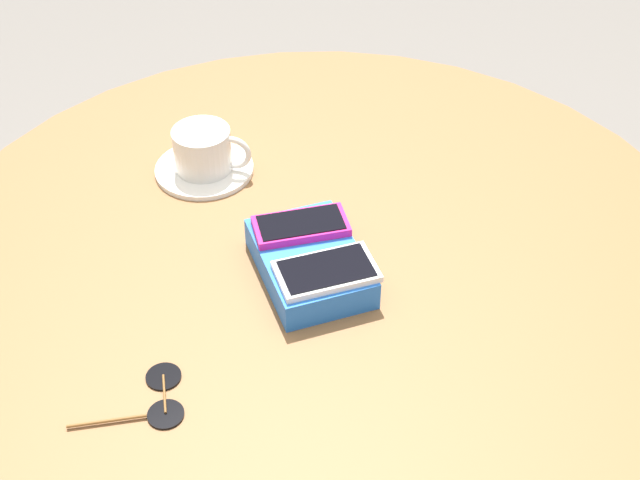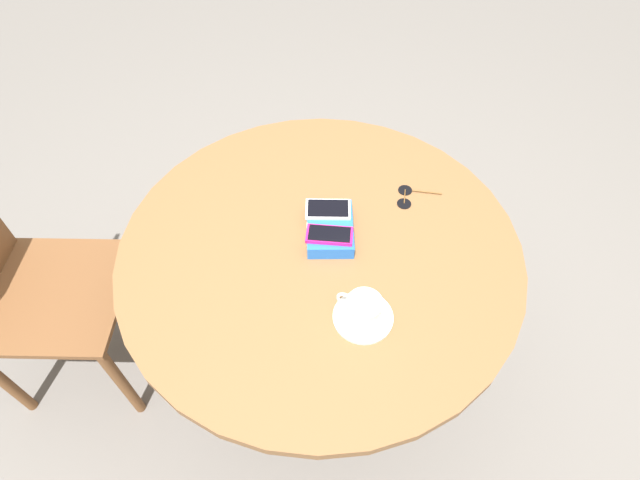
# 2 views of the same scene
# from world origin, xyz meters

# --- Properties ---
(round_table) EXTENTS (1.14, 1.14, 0.74)m
(round_table) POSITION_xyz_m (0.00, 0.00, 0.66)
(round_table) COLOR #2D2D2D
(round_table) RESTS_ON ground_plane
(phone_box) EXTENTS (0.21, 0.16, 0.04)m
(phone_box) POSITION_xyz_m (-0.04, 0.04, 0.77)
(phone_box) COLOR blue
(phone_box) RESTS_ON round_table
(phone_white) EXTENTS (0.10, 0.14, 0.01)m
(phone_white) POSITION_xyz_m (-0.09, 0.04, 0.79)
(phone_white) COLOR silver
(phone_white) RESTS_ON phone_box
(phone_magenta) EXTENTS (0.09, 0.14, 0.01)m
(phone_magenta) POSITION_xyz_m (0.01, 0.02, 0.79)
(phone_magenta) COLOR #D11975
(phone_magenta) RESTS_ON phone_box
(saucer) EXTENTS (0.15, 0.15, 0.01)m
(saucer) POSITION_xyz_m (0.25, 0.06, 0.75)
(saucer) COLOR silver
(saucer) RESTS_ON round_table
(coffee_cup) EXTENTS (0.10, 0.11, 0.07)m
(coffee_cup) POSITION_xyz_m (0.25, 0.06, 0.79)
(coffee_cup) COLOR silver
(coffee_cup) RESTS_ON saucer
(sunglasses) EXTENTS (0.10, 0.15, 0.01)m
(sunglasses) POSITION_xyz_m (-0.13, 0.30, 0.75)
(sunglasses) COLOR black
(sunglasses) RESTS_ON round_table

